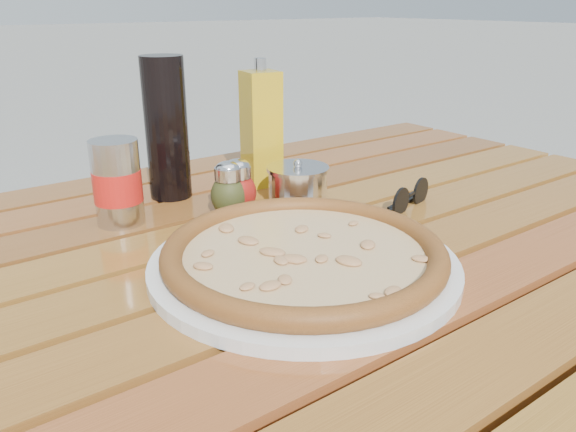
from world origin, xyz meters
TOP-DOWN VIEW (x-y plane):
  - table at (0.00, -0.00)m, footprint 1.40×0.90m
  - plate at (-0.04, -0.07)m, footprint 0.42×0.42m
  - pizza at (-0.04, -0.07)m, footprint 0.35×0.35m
  - pepper_shaker at (-0.00, 0.14)m, footprint 0.07×0.07m
  - oregano_shaker at (-0.02, 0.14)m, footprint 0.06×0.06m
  - dark_bottle at (-0.05, 0.27)m, footprint 0.08×0.08m
  - soda_can at (-0.16, 0.20)m, footprint 0.07×0.07m
  - olive_oil_cruet at (0.10, 0.24)m, footprint 0.06×0.06m
  - parmesan_tin at (0.09, 0.12)m, footprint 0.10×0.10m
  - sunglasses at (0.22, 0.00)m, footprint 0.11×0.05m

SIDE VIEW (x-z plane):
  - table at x=0.00m, z-range 0.30..1.05m
  - plate at x=-0.04m, z-range 0.75..0.76m
  - sunglasses at x=0.22m, z-range 0.74..0.79m
  - pizza at x=-0.04m, z-range 0.76..0.79m
  - parmesan_tin at x=0.09m, z-range 0.74..0.82m
  - pepper_shaker at x=0.00m, z-range 0.75..0.83m
  - oregano_shaker at x=-0.02m, z-range 0.75..0.83m
  - soda_can at x=-0.16m, z-range 0.75..0.87m
  - olive_oil_cruet at x=0.10m, z-range 0.74..0.95m
  - dark_bottle at x=-0.05m, z-range 0.75..0.97m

